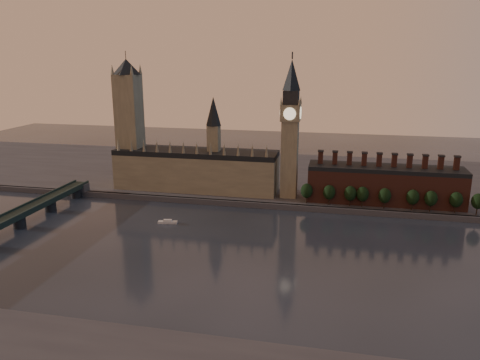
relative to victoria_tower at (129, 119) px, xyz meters
name	(u,v)px	position (x,y,z in m)	size (l,w,h in m)	color
ground	(248,259)	(120.00, -115.00, -59.09)	(900.00, 900.00, 0.00)	black
north_bank	(286,176)	(120.00, 63.04, -57.09)	(900.00, 182.00, 4.00)	#48474C
palace_of_westminster	(197,168)	(55.59, -0.09, -37.46)	(130.00, 30.30, 74.00)	gray
victoria_tower	(129,119)	(0.00, 0.00, 0.00)	(24.00, 24.00, 108.00)	gray
big_ben	(290,128)	(130.00, -5.00, -2.26)	(15.00, 15.00, 107.00)	gray
chimney_block	(385,184)	(200.00, -5.00, -41.27)	(110.00, 25.00, 37.00)	brown
embankment_tree_0	(307,191)	(144.65, -19.52, -45.62)	(8.60, 8.60, 14.88)	black
embankment_tree_1	(329,192)	(160.80, -20.15, -45.62)	(8.60, 8.60, 14.88)	black
embankment_tree_2	(350,193)	(175.55, -19.76, -45.62)	(8.60, 8.60, 14.88)	black
embankment_tree_3	(363,194)	(184.08, -19.56, -45.62)	(8.60, 8.60, 14.88)	black
embankment_tree_4	(385,196)	(199.12, -20.30, -45.62)	(8.60, 8.60, 14.88)	black
embankment_tree_5	(413,197)	(217.83, -19.98, -45.62)	(8.60, 8.60, 14.88)	black
embankment_tree_6	(431,198)	(229.63, -20.52, -45.62)	(8.60, 8.60, 14.88)	black
embankment_tree_7	(456,200)	(245.94, -19.96, -45.62)	(8.60, 8.60, 14.88)	black
embankment_tree_8	(478,201)	(259.48, -20.78, -45.62)	(8.60, 8.60, 14.88)	black
river_boat	(168,222)	(56.63, -70.57, -58.11)	(13.21, 5.65, 2.56)	#BCBCBC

